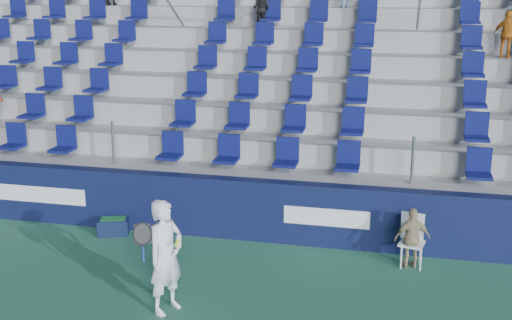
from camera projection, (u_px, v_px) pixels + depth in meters
The scene contains 7 objects.
ground at pixel (201, 317), 9.60m from camera, with size 70.00×70.00×0.00m, color #2C6649.
sponsor_wall at pixel (250, 209), 12.39m from camera, with size 24.00×0.32×1.20m.
grandstand at pixel (295, 89), 16.76m from camera, with size 24.00×8.17×6.63m.
tennis_player at pixel (166, 257), 9.57m from camera, with size 0.73×0.76×1.77m.
line_judge_chair at pixel (412, 236), 11.28m from camera, with size 0.49×0.50×0.93m.
line_judge at pixel (412, 238), 11.14m from camera, with size 0.64×0.27×1.10m, color tan.
ball_bin at pixel (114, 226), 12.71m from camera, with size 0.68×0.55×0.33m.
Camera 1 is at (2.72, -8.21, 4.86)m, focal length 45.00 mm.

